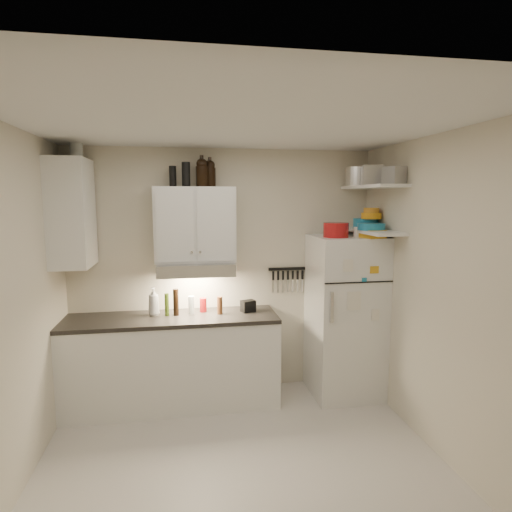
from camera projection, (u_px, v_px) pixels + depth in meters
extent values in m
cube|color=beige|center=(244.00, 472.00, 3.29)|extent=(3.20, 3.00, 0.02)
cube|color=silver|center=(243.00, 122.00, 2.94)|extent=(3.20, 3.00, 0.02)
cube|color=beige|center=(223.00, 272.00, 4.59)|extent=(3.20, 0.02, 2.60)
cube|color=beige|center=(4.00, 317.00, 2.85)|extent=(0.02, 3.00, 2.60)
cube|color=beige|center=(444.00, 298.00, 3.39)|extent=(0.02, 3.00, 2.60)
cube|color=white|center=(173.00, 363.00, 4.31)|extent=(2.10, 0.60, 0.88)
cube|color=black|center=(172.00, 319.00, 4.25)|extent=(2.10, 0.62, 0.04)
cube|color=white|center=(195.00, 225.00, 4.30)|extent=(0.80, 0.33, 0.75)
cube|color=white|center=(72.00, 213.00, 3.96)|extent=(0.33, 0.55, 1.00)
cube|color=silver|center=(196.00, 268.00, 4.30)|extent=(0.76, 0.46, 0.12)
cube|color=white|center=(345.00, 316.00, 4.52)|extent=(0.70, 0.68, 1.70)
cube|color=white|center=(373.00, 187.00, 4.24)|extent=(0.30, 0.95, 0.03)
cube|color=white|center=(371.00, 231.00, 4.30)|extent=(0.30, 0.95, 0.03)
cube|color=black|center=(287.00, 269.00, 4.68)|extent=(0.42, 0.02, 0.03)
cylinder|color=#9E1213|center=(336.00, 230.00, 4.26)|extent=(0.27, 0.27, 0.15)
cube|color=gold|center=(372.00, 234.00, 4.21)|extent=(0.23, 0.27, 0.08)
cylinder|color=silver|center=(357.00, 232.00, 4.28)|extent=(0.07, 0.07, 0.10)
cylinder|color=silver|center=(358.00, 177.00, 4.45)|extent=(0.33, 0.33, 0.19)
cube|color=#AAAAAD|center=(372.00, 175.00, 4.12)|extent=(0.22, 0.21, 0.19)
cube|color=#AAAAAD|center=(394.00, 175.00, 3.90)|extent=(0.20, 0.20, 0.16)
cylinder|color=teal|center=(365.00, 223.00, 4.48)|extent=(0.26, 0.26, 0.10)
cylinder|color=orange|center=(371.00, 216.00, 4.38)|extent=(0.21, 0.21, 0.06)
cylinder|color=#BE7C21|center=(371.00, 210.00, 4.37)|extent=(0.16, 0.16, 0.05)
cylinder|color=teal|center=(371.00, 227.00, 4.23)|extent=(0.32, 0.32, 0.07)
cylinder|color=black|center=(186.00, 174.00, 4.19)|extent=(0.11, 0.11, 0.24)
cylinder|color=black|center=(173.00, 176.00, 4.23)|extent=(0.08, 0.08, 0.20)
cylinder|color=silver|center=(76.00, 151.00, 4.01)|extent=(0.15, 0.15, 0.16)
imported|color=white|center=(154.00, 300.00, 4.28)|extent=(0.16, 0.16, 0.32)
cylinder|color=brown|center=(220.00, 305.00, 4.33)|extent=(0.07, 0.07, 0.18)
cylinder|color=#3D5615|center=(167.00, 305.00, 4.27)|extent=(0.06, 0.06, 0.23)
cylinder|color=black|center=(176.00, 302.00, 4.28)|extent=(0.06, 0.06, 0.27)
cylinder|color=silver|center=(191.00, 305.00, 4.33)|extent=(0.08, 0.08, 0.18)
cylinder|color=#9E1213|center=(203.00, 305.00, 4.42)|extent=(0.08, 0.08, 0.14)
cube|color=black|center=(248.00, 306.00, 4.42)|extent=(0.16, 0.14, 0.12)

